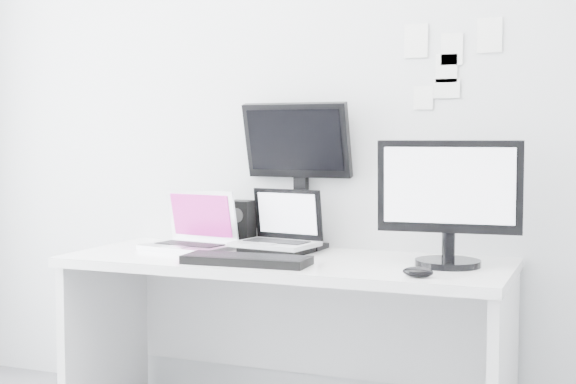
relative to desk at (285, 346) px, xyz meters
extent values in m
plane|color=silver|center=(0.00, 0.35, 0.99)|extent=(3.60, 0.00, 3.60)
cube|color=white|center=(0.00, 0.00, 0.00)|extent=(1.80, 0.70, 0.73)
cube|color=#A6A6AB|center=(-0.48, 0.05, 0.50)|extent=(0.40, 0.32, 0.27)
cube|color=black|center=(-0.31, 0.25, 0.47)|extent=(0.13, 0.13, 0.21)
cube|color=#A4A6AC|center=(-0.10, 0.12, 0.50)|extent=(0.37, 0.31, 0.28)
cube|color=black|center=(-0.06, 0.30, 0.69)|extent=(0.49, 0.19, 0.66)
cube|color=black|center=(0.65, 0.03, 0.61)|extent=(0.56, 0.29, 0.50)
cube|color=black|center=(-0.08, -0.20, 0.38)|extent=(0.50, 0.20, 0.03)
ellipsoid|color=black|center=(0.60, -0.24, 0.38)|extent=(0.12, 0.08, 0.04)
cube|color=white|center=(0.45, 0.34, 1.26)|extent=(0.10, 0.00, 0.14)
cube|color=white|center=(0.60, 0.34, 1.22)|extent=(0.09, 0.00, 0.13)
cube|color=white|center=(0.75, 0.34, 1.26)|extent=(0.10, 0.00, 0.14)
cube|color=white|center=(0.58, 0.34, 1.05)|extent=(0.11, 0.00, 0.08)
cube|color=white|center=(0.48, 0.34, 1.02)|extent=(0.08, 0.00, 0.10)
cube|color=white|center=(0.58, 0.34, 1.14)|extent=(0.09, 0.00, 0.12)
camera|label=1|loc=(1.21, -3.01, 0.86)|focal=50.43mm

